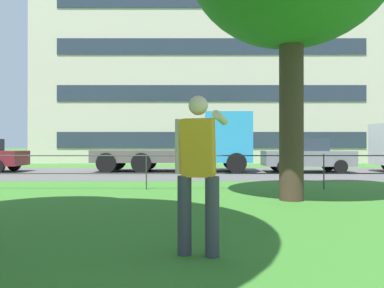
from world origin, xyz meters
The scene contains 6 objects.
street_strip centered at (0.00, 19.05, 0.00)m, with size 80.00×7.93×0.01m, color #565454.
park_fence centered at (0.00, 12.67, 0.67)m, with size 39.85×0.04×1.00m.
person_thrower centered at (1.35, 6.36, 0.98)m, with size 0.65×0.75×1.80m.
flatbed_truck_center centered at (1.48, 19.92, 1.22)m, with size 7.33×2.51×2.75m.
car_grey_right centered at (6.54, 19.49, 0.78)m, with size 4.04×1.89×1.54m.
apartment_building_background centered at (2.61, 35.05, 8.16)m, with size 25.27×14.91×16.31m.
Camera 1 is at (1.28, 2.10, 1.24)m, focal length 35.32 mm.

